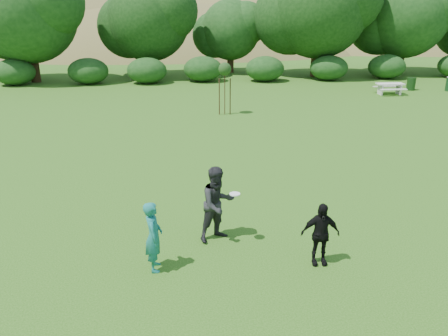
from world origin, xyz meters
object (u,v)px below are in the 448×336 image
(player_black, at_px, (320,234))
(trash_can_near, at_px, (411,84))
(player_teal, at_px, (154,236))
(player_grey, at_px, (218,204))
(picnic_table, at_px, (390,87))
(sapling, at_px, (225,71))

(player_black, height_order, trash_can_near, player_black)
(player_teal, relative_size, trash_can_near, 1.86)
(player_grey, xyz_separation_m, picnic_table, (13.16, 18.77, -0.47))
(player_teal, relative_size, picnic_table, 0.93)
(trash_can_near, height_order, picnic_table, trash_can_near)
(player_grey, height_order, picnic_table, player_grey)
(player_grey, bearing_deg, picnic_table, 26.03)
(trash_can_near, relative_size, picnic_table, 0.50)
(player_black, bearing_deg, trash_can_near, 60.86)
(player_grey, distance_m, sapling, 13.99)
(player_teal, height_order, player_black, player_teal)
(player_teal, bearing_deg, trash_can_near, -42.15)
(sapling, xyz_separation_m, picnic_table, (11.76, 4.93, -1.90))
(picnic_table, bearing_deg, player_teal, -126.27)
(trash_can_near, relative_size, sapling, 0.32)
(player_black, distance_m, picnic_table, 22.88)
(player_teal, bearing_deg, player_black, -95.29)
(player_teal, xyz_separation_m, player_black, (3.80, -0.09, -0.07))
(player_grey, relative_size, player_black, 1.29)
(player_grey, distance_m, trash_can_near, 25.44)
(player_grey, xyz_separation_m, player_black, (2.27, -1.35, -0.22))
(trash_can_near, bearing_deg, player_grey, -127.31)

